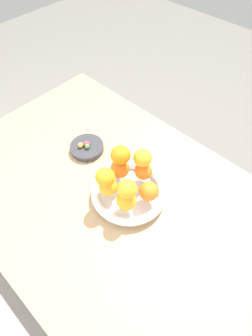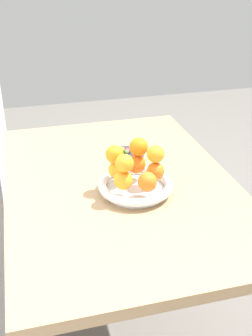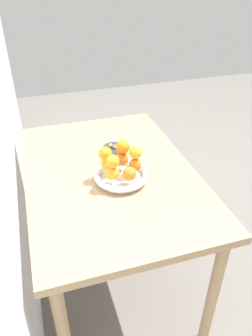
{
  "view_description": "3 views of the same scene",
  "coord_description": "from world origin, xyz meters",
  "px_view_note": "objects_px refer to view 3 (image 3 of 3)",
  "views": [
    {
      "loc": [
        -0.37,
        0.3,
        1.47
      ],
      "look_at": [
        -0.06,
        -0.04,
        0.86
      ],
      "focal_mm": 28.0,
      "sensor_mm": 36.0,
      "label": 1
    },
    {
      "loc": [
        -1.2,
        0.3,
        1.44
      ],
      "look_at": [
        -0.05,
        -0.01,
        0.82
      ],
      "focal_mm": 45.0,
      "sensor_mm": 36.0,
      "label": 2
    },
    {
      "loc": [
        -1.21,
        0.3,
        1.59
      ],
      "look_at": [
        -0.1,
        -0.05,
        0.82
      ],
      "focal_mm": 35.0,
      "sensor_mm": 36.0,
      "label": 3
    }
  ],
  "objects_px": {
    "candy_ball_0": "(115,146)",
    "orange_2": "(135,165)",
    "candy_dish": "(115,149)",
    "orange_6": "(105,153)",
    "candy_ball_2": "(115,146)",
    "candy_ball_3": "(114,146)",
    "candy_ball_4": "(115,146)",
    "orange_3": "(122,159)",
    "orange_4": "(107,164)",
    "orange_7": "(135,153)",
    "candy_ball_5": "(111,145)",
    "fruit_bowl": "(121,176)",
    "orange_1": "(130,174)",
    "orange_5": "(123,147)",
    "dining_table": "(110,187)",
    "orange_8": "(113,161)",
    "orange_0": "(112,173)",
    "candy_ball_1": "(114,147)"
  },
  "relations": [
    {
      "from": "candy_dish",
      "to": "candy_ball_0",
      "type": "xyz_separation_m",
      "value": [
        -0.0,
        -0.0,
        0.02
      ]
    },
    {
      "from": "orange_1",
      "to": "orange_5",
      "type": "distance_m",
      "value": 0.14
    },
    {
      "from": "orange_6",
      "to": "orange_8",
      "type": "bearing_deg",
      "value": -169.49
    },
    {
      "from": "orange_3",
      "to": "candy_ball_5",
      "type": "height_order",
      "value": "orange_3"
    },
    {
      "from": "candy_dish",
      "to": "candy_ball_4",
      "type": "distance_m",
      "value": 0.02
    },
    {
      "from": "orange_1",
      "to": "fruit_bowl",
      "type": "bearing_deg",
      "value": 17.25
    },
    {
      "from": "orange_4",
      "to": "candy_ball_4",
      "type": "relative_size",
      "value": 3.25
    },
    {
      "from": "orange_1",
      "to": "candy_ball_0",
      "type": "xyz_separation_m",
      "value": [
        0.3,
        -0.02,
        -0.04
      ]
    },
    {
      "from": "orange_4",
      "to": "candy_ball_5",
      "type": "height_order",
      "value": "orange_4"
    },
    {
      "from": "orange_3",
      "to": "orange_4",
      "type": "xyz_separation_m",
      "value": [
        -0.02,
        0.07,
        -0.0
      ]
    },
    {
      "from": "orange_3",
      "to": "orange_1",
      "type": "bearing_deg",
      "value": 179.73
    },
    {
      "from": "dining_table",
      "to": "candy_ball_5",
      "type": "xyz_separation_m",
      "value": [
        0.18,
        -0.05,
        0.12
      ]
    },
    {
      "from": "dining_table",
      "to": "orange_3",
      "type": "relative_size",
      "value": 18.05
    },
    {
      "from": "fruit_bowl",
      "to": "candy_dish",
      "type": "bearing_deg",
      "value": -9.02
    },
    {
      "from": "orange_7",
      "to": "orange_5",
      "type": "bearing_deg",
      "value": 37.72
    },
    {
      "from": "candy_ball_4",
      "to": "dining_table",
      "type": "bearing_deg",
      "value": 156.99
    },
    {
      "from": "orange_4",
      "to": "orange_7",
      "type": "height_order",
      "value": "orange_7"
    },
    {
      "from": "orange_3",
      "to": "orange_8",
      "type": "bearing_deg",
      "value": 144.72
    },
    {
      "from": "candy_dish",
      "to": "dining_table",
      "type": "bearing_deg",
      "value": 156.78
    },
    {
      "from": "candy_ball_4",
      "to": "candy_ball_5",
      "type": "height_order",
      "value": "candy_ball_5"
    },
    {
      "from": "candy_ball_1",
      "to": "candy_ball_4",
      "type": "relative_size",
      "value": 0.97
    },
    {
      "from": "orange_3",
      "to": "orange_7",
      "type": "distance_m",
      "value": 0.09
    },
    {
      "from": "orange_8",
      "to": "candy_ball_0",
      "type": "relative_size",
      "value": 3.21
    },
    {
      "from": "dining_table",
      "to": "candy_ball_2",
      "type": "height_order",
      "value": "candy_ball_2"
    },
    {
      "from": "orange_1",
      "to": "orange_8",
      "type": "xyz_separation_m",
      "value": [
        0.03,
        0.06,
        0.06
      ]
    },
    {
      "from": "orange_0",
      "to": "orange_7",
      "type": "bearing_deg",
      "value": -69.96
    },
    {
      "from": "candy_ball_0",
      "to": "candy_ball_5",
      "type": "relative_size",
      "value": 0.92
    },
    {
      "from": "dining_table",
      "to": "orange_6",
      "type": "distance_m",
      "value": 0.22
    },
    {
      "from": "orange_4",
      "to": "orange_1",
      "type": "bearing_deg",
      "value": -144.82
    },
    {
      "from": "orange_1",
      "to": "orange_2",
      "type": "height_order",
      "value": "orange_1"
    },
    {
      "from": "orange_1",
      "to": "orange_7",
      "type": "distance_m",
      "value": 0.1
    },
    {
      "from": "orange_1",
      "to": "candy_ball_2",
      "type": "relative_size",
      "value": 3.84
    },
    {
      "from": "candy_dish",
      "to": "candy_ball_2",
      "type": "distance_m",
      "value": 0.02
    },
    {
      "from": "orange_2",
      "to": "orange_6",
      "type": "xyz_separation_m",
      "value": [
        0.04,
        0.12,
        0.06
      ]
    },
    {
      "from": "candy_ball_2",
      "to": "orange_0",
      "type": "bearing_deg",
      "value": 162.43
    },
    {
      "from": "candy_ball_0",
      "to": "candy_ball_4",
      "type": "xyz_separation_m",
      "value": [
        0.01,
        0.0,
        0.0
      ]
    },
    {
      "from": "orange_7",
      "to": "candy_ball_3",
      "type": "xyz_separation_m",
      "value": [
        0.24,
        0.03,
        -0.09
      ]
    },
    {
      "from": "candy_dish",
      "to": "orange_6",
      "type": "height_order",
      "value": "orange_6"
    },
    {
      "from": "dining_table",
      "to": "candy_dish",
      "type": "bearing_deg",
      "value": -23.22
    },
    {
      "from": "candy_ball_3",
      "to": "candy_ball_4",
      "type": "xyz_separation_m",
      "value": [
        0.0,
        -0.0,
        -0.0
      ]
    },
    {
      "from": "orange_3",
      "to": "orange_6",
      "type": "distance_m",
      "value": 0.1
    },
    {
      "from": "orange_0",
      "to": "candy_ball_2",
      "type": "distance_m",
      "value": 0.3
    },
    {
      "from": "candy_ball_0",
      "to": "orange_2",
      "type": "bearing_deg",
      "value": -174.71
    },
    {
      "from": "candy_ball_2",
      "to": "candy_ball_3",
      "type": "bearing_deg",
      "value": 74.75
    },
    {
      "from": "orange_7",
      "to": "candy_ball_5",
      "type": "relative_size",
      "value": 2.94
    },
    {
      "from": "orange_4",
      "to": "candy_ball_4",
      "type": "xyz_separation_m",
      "value": [
        0.21,
        -0.09,
        -0.04
      ]
    },
    {
      "from": "candy_ball_4",
      "to": "fruit_bowl",
      "type": "bearing_deg",
      "value": 170.97
    },
    {
      "from": "candy_dish",
      "to": "orange_1",
      "type": "distance_m",
      "value": 0.31
    },
    {
      "from": "candy_dish",
      "to": "orange_2",
      "type": "relative_size",
      "value": 2.16
    },
    {
      "from": "candy_ball_0",
      "to": "candy_ball_2",
      "type": "relative_size",
      "value": 1.12
    }
  ]
}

